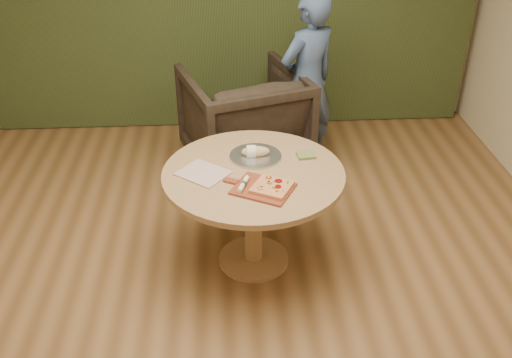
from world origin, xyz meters
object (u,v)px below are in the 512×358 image
object	(u,v)px
serving_tray	(256,156)
armchair	(244,115)
pedestal_table	(253,189)
flatbread_pizza	(272,187)
bread_roll	(254,151)
pizza_paddle	(262,188)
cutlery_roll	(243,184)
person_standing	(307,83)

from	to	relation	value
serving_tray	armchair	world-z (taller)	armchair
pedestal_table	armchair	bearing A→B (deg)	90.21
flatbread_pizza	bread_roll	world-z (taller)	bread_roll
bread_roll	flatbread_pizza	bearing A→B (deg)	-78.80
pedestal_table	pizza_paddle	size ratio (longest dim) A/B	2.56
flatbread_pizza	cutlery_roll	distance (m)	0.18
pizza_paddle	cutlery_roll	size ratio (longest dim) A/B	2.42
pedestal_table	serving_tray	bearing A→B (deg)	82.47
pedestal_table	person_standing	bearing A→B (deg)	68.73
cutlery_roll	bread_roll	size ratio (longest dim) A/B	1.01
flatbread_pizza	person_standing	distance (m)	1.71
bread_roll	armchair	world-z (taller)	armchair
pizza_paddle	armchair	world-z (taller)	armchair
pizza_paddle	person_standing	bearing A→B (deg)	100.48
serving_tray	cutlery_roll	bearing A→B (deg)	-104.21
bread_roll	person_standing	world-z (taller)	person_standing
pedestal_table	cutlery_roll	bearing A→B (deg)	-110.33
pedestal_table	armchair	xyz separation A→B (m)	(-0.01, 1.40, -0.11)
person_standing	armchair	bearing A→B (deg)	-32.19
cutlery_roll	armchair	xyz separation A→B (m)	(0.07, 1.60, -0.28)
pedestal_table	flatbread_pizza	world-z (taller)	flatbread_pizza
pedestal_table	person_standing	xyz separation A→B (m)	(0.55, 1.41, 0.18)
flatbread_pizza	serving_tray	distance (m)	0.44
armchair	bread_roll	bearing A→B (deg)	72.86
pizza_paddle	flatbread_pizza	world-z (taller)	flatbread_pizza
armchair	person_standing	world-z (taller)	person_standing
bread_roll	armchair	size ratio (longest dim) A/B	0.19
bread_roll	serving_tray	bearing A→B (deg)	0.00
pedestal_table	flatbread_pizza	distance (m)	0.31
armchair	person_standing	xyz separation A→B (m)	(0.55, 0.01, 0.29)
flatbread_pizza	armchair	size ratio (longest dim) A/B	0.29
pizza_paddle	bread_roll	size ratio (longest dim) A/B	2.44
cutlery_roll	armchair	distance (m)	1.62
pizza_paddle	armchair	xyz separation A→B (m)	(-0.04, 1.62, -0.25)
pizza_paddle	cutlery_roll	bearing A→B (deg)	-164.00
serving_tray	pedestal_table	bearing A→B (deg)	-97.53
person_standing	pedestal_table	bearing A→B (deg)	35.38
cutlery_roll	person_standing	world-z (taller)	person_standing
cutlery_roll	person_standing	xyz separation A→B (m)	(0.62, 1.61, 0.01)
armchair	serving_tray	bearing A→B (deg)	73.28
cutlery_roll	pizza_paddle	bearing A→B (deg)	7.40
pizza_paddle	armchair	bearing A→B (deg)	119.39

